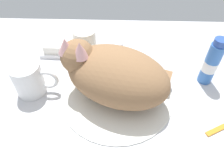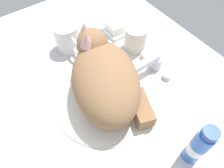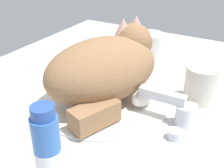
# 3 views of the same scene
# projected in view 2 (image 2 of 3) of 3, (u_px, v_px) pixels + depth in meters

# --- Properties ---
(ground_plane) EXTENTS (1.10, 0.83, 0.03)m
(ground_plane) POSITION_uv_depth(u_px,v_px,m) (106.00, 99.00, 0.64)
(ground_plane) COLOR silver
(sink_basin) EXTENTS (0.31, 0.31, 0.01)m
(sink_basin) POSITION_uv_depth(u_px,v_px,m) (106.00, 96.00, 0.62)
(sink_basin) COLOR silver
(sink_basin) RESTS_ON ground_plane
(faucet) EXTENTS (0.13, 0.12, 0.06)m
(faucet) POSITION_uv_depth(u_px,v_px,m) (153.00, 63.00, 0.66)
(faucet) COLOR silver
(faucet) RESTS_ON ground_plane
(cat) EXTENTS (0.32, 0.27, 0.17)m
(cat) POSITION_uv_depth(u_px,v_px,m) (105.00, 77.00, 0.57)
(cat) COLOR #936B47
(cat) RESTS_ON sink_basin
(coffee_mug) EXTENTS (0.12, 0.08, 0.09)m
(coffee_mug) POSITION_uv_depth(u_px,v_px,m) (68.00, 38.00, 0.70)
(coffee_mug) COLOR white
(coffee_mug) RESTS_ON ground_plane
(rinse_cup) EXTENTS (0.07, 0.07, 0.09)m
(rinse_cup) POSITION_uv_depth(u_px,v_px,m) (135.00, 38.00, 0.71)
(rinse_cup) COLOR silver
(rinse_cup) RESTS_ON ground_plane
(soap_dish) EXTENTS (0.09, 0.06, 0.01)m
(soap_dish) POSITION_uv_depth(u_px,v_px,m) (114.00, 31.00, 0.78)
(soap_dish) COLOR white
(soap_dish) RESTS_ON ground_plane
(soap_bar) EXTENTS (0.06, 0.05, 0.03)m
(soap_bar) POSITION_uv_depth(u_px,v_px,m) (114.00, 27.00, 0.77)
(soap_bar) COLOR white
(soap_bar) RESTS_ON soap_dish
(toothpaste_bottle) EXTENTS (0.04, 0.04, 0.15)m
(toothpaste_bottle) POSITION_uv_depth(u_px,v_px,m) (199.00, 146.00, 0.47)
(toothpaste_bottle) COLOR #3870C6
(toothpaste_bottle) RESTS_ON ground_plane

